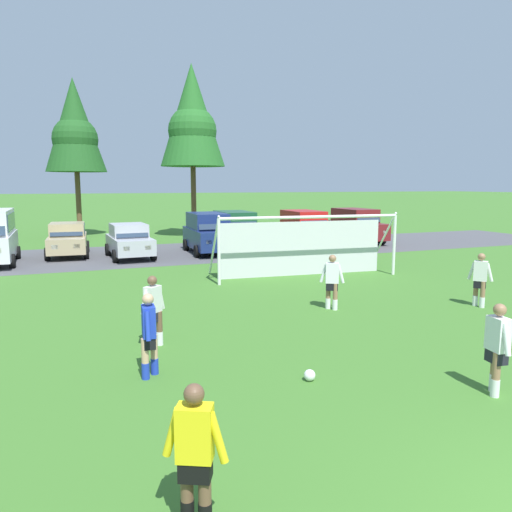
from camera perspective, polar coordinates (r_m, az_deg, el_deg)
The scene contains 18 objects.
ground_plane at distance 18.83m, azimuth -5.03°, elevation -2.92°, with size 400.00×400.00×0.00m, color #3D7028.
parking_lot_strip at distance 26.77m, azimuth -10.06°, elevation 0.35°, with size 52.00×8.40×0.01m, color #4C4C51.
soccer_ball at distance 9.51m, azimuth 6.31°, elevation -13.71°, with size 0.22×0.22×0.22m.
soccer_goal at distance 19.70m, azimuth 5.62°, elevation 1.37°, with size 7.55×2.57×2.57m.
referee at distance 5.59m, azimuth -7.13°, elevation -22.38°, with size 0.66×0.48×1.64m.
player_striker_near at distance 9.63m, azimuth 26.38°, elevation -9.75°, with size 0.31×0.72×1.64m.
player_midfield_center at distance 9.63m, azimuth -12.42°, elevation -9.07°, with size 0.35×0.73×1.64m.
player_defender_far at distance 16.17m, azimuth 24.76°, elevation -2.57°, with size 0.49×0.66×1.64m.
player_winger_left at distance 14.55m, azimuth 8.89°, elevation -3.04°, with size 0.65×0.48×1.64m.
player_winger_right at distance 11.39m, azimuth -11.96°, elevation -6.32°, with size 0.65×0.50×1.64m.
parked_car_slot_left at distance 26.94m, azimuth -21.18°, elevation 1.83°, with size 2.21×4.29×1.72m.
parked_car_slot_center_left at distance 25.32m, azimuth -14.61°, elevation 1.75°, with size 2.19×4.28×1.72m.
parked_car_slot_center at distance 26.40m, azimuth -5.63°, elevation 2.75°, with size 2.26×4.67×2.16m.
parked_car_slot_center_right at distance 27.87m, azimuth -2.46°, elevation 3.08°, with size 2.27×4.67×2.16m.
parked_car_slot_right at distance 28.82m, azimuth 5.64°, elevation 3.22°, with size 2.29×4.68×2.16m.
parked_car_slot_far_right at distance 31.63m, azimuth 11.61°, elevation 3.55°, with size 2.17×4.61×2.16m.
tree_left_edge at distance 37.05m, azimuth -20.47°, elevation 13.83°, with size 4.11×4.11×10.96m.
tree_mid_left at distance 35.01m, azimuth -7.49°, elevation 15.65°, with size 4.45×4.45×11.85m.
Camera 1 is at (-5.19, -2.72, 3.67)m, focal length 34.15 mm.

